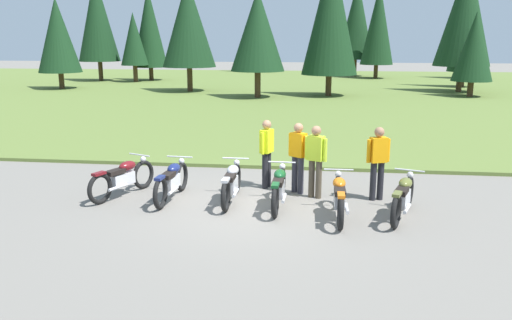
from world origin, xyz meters
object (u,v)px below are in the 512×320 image
motorcycle_navy (172,181)px  motorcycle_olive (403,197)px  rider_in_hivis_vest (298,154)px  rider_checking_bike (378,159)px  motorcycle_orange (339,197)px  motorcycle_silver (232,183)px  rider_near_row_end (267,150)px  rider_with_back_turned (316,157)px  motorcycle_british_green (279,187)px  motorcycle_maroon (123,177)px

motorcycle_navy → motorcycle_olive: (5.01, -0.62, 0.00)m
rider_in_hivis_vest → rider_checking_bike: bearing=-10.8°
motorcycle_navy → motorcycle_orange: same height
motorcycle_navy → motorcycle_silver: same height
motorcycle_silver → motorcycle_orange: same height
motorcycle_olive → rider_checking_bike: size_ratio=1.21×
rider_near_row_end → rider_with_back_turned: bearing=-30.3°
motorcycle_british_green → motorcycle_orange: (1.27, -0.53, 0.00)m
rider_near_row_end → motorcycle_navy: bearing=-148.7°
motorcycle_olive → rider_in_hivis_vest: bearing=146.1°
rider_checking_bike → motorcycle_orange: bearing=-123.7°
rider_checking_bike → rider_with_back_turned: (-1.38, 0.00, 0.00)m
rider_checking_bike → motorcycle_british_green: bearing=-160.0°
motorcycle_maroon → rider_in_hivis_vest: size_ratio=1.18×
motorcycle_orange → rider_with_back_turned: rider_with_back_turned is taller
motorcycle_silver → rider_near_row_end: size_ratio=1.26×
motorcycle_british_green → rider_in_hivis_vest: 1.28m
motorcycle_british_green → motorcycle_maroon: bearing=174.2°
motorcycle_navy → rider_checking_bike: (4.60, 0.53, 0.51)m
rider_near_row_end → rider_in_hivis_vest: same height
motorcycle_british_green → rider_checking_bike: bearing=20.0°
motorcycle_british_green → motorcycle_navy: bearing=174.2°
motorcycle_silver → motorcycle_olive: (3.64, -0.62, 0.00)m
motorcycle_orange → motorcycle_olive: bearing=7.2°
motorcycle_maroon → motorcycle_navy: bearing=-5.8°
rider_near_row_end → rider_with_back_turned: 1.38m
motorcycle_maroon → motorcycle_british_green: size_ratio=0.94×
motorcycle_british_green → motorcycle_orange: 1.38m
motorcycle_maroon → motorcycle_british_green: same height
rider_near_row_end → motorcycle_silver: bearing=-118.1°
motorcycle_silver → motorcycle_british_green: size_ratio=1.00×
rider_checking_bike → rider_with_back_turned: same height
motorcycle_silver → rider_checking_bike: bearing=9.3°
motorcycle_orange → rider_with_back_turned: 1.50m
motorcycle_navy → rider_checking_bike: bearing=6.6°
motorcycle_orange → motorcycle_olive: same height
rider_near_row_end → motorcycle_british_green: bearing=-73.9°
motorcycle_navy → motorcycle_silver: bearing=0.1°
motorcycle_maroon → rider_near_row_end: rider_near_row_end is taller
rider_near_row_end → rider_in_hivis_vest: 0.85m
motorcycle_maroon → motorcycle_navy: same height
motorcycle_british_green → motorcycle_olive: bearing=-8.2°
rider_checking_bike → rider_near_row_end: bearing=164.8°
rider_in_hivis_vest → rider_near_row_end: bearing=155.2°
motorcycle_olive → rider_in_hivis_vest: size_ratio=1.21×
motorcycle_silver → motorcycle_british_green: same height
motorcycle_silver → motorcycle_orange: 2.48m
rider_with_back_turned → motorcycle_orange: bearing=-68.9°
rider_checking_bike → motorcycle_olive: bearing=-70.1°
rider_in_hivis_vest → rider_with_back_turned: same height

